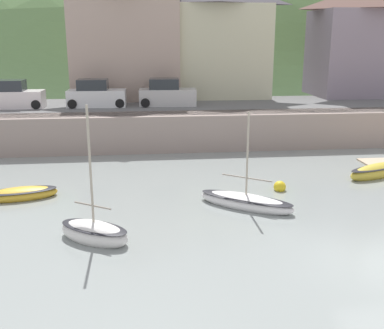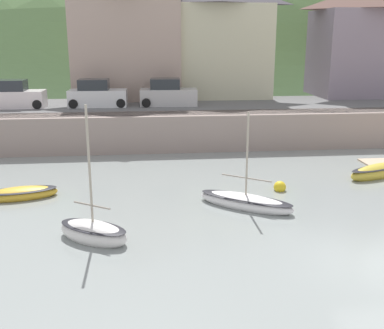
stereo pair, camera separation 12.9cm
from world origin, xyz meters
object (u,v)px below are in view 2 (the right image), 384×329
Objects in this scene: waterfront_building_centre at (214,38)px; sailboat_blue_trim at (21,194)px; sailboat_tall_mast at (93,232)px; parked_car_end_of_row at (168,94)px; waterfront_building_right at (363,41)px; parked_car_near_slipway at (14,96)px; fishing_boat_green at (246,202)px; sailboat_far_left at (379,171)px; waterfront_building_left at (126,28)px; parked_car_by_wall at (97,95)px; mooring_buoy at (280,187)px.

waterfront_building_centre is 2.66× the size of sailboat_blue_trim.
sailboat_tall_mast reaches higher than parked_car_end_of_row.
waterfront_building_right is at bearing 80.85° from sailboat_tall_mast.
sailboat_tall_mast is 19.35m from parked_car_near_slipway.
waterfront_building_right is 28.01m from parked_car_near_slipway.
fishing_boat_green is 6.93m from sailboat_tall_mast.
sailboat_blue_trim is at bearing 162.30° from sailboat_far_left.
waterfront_building_left is 1.22× the size of waterfront_building_right.
parked_car_near_slipway is at bearing 91.69° from sailboat_blue_trim.
waterfront_building_left is at bearing 66.90° from parked_car_by_wall.
sailboat_far_left reaches higher than sailboat_blue_trim.
waterfront_building_left is at bearing 141.09° from fishing_boat_green.
parked_car_by_wall is 5.08m from parked_car_end_of_row.
parked_car_near_slipway is at bearing 145.07° from sailboat_tall_mast.
parked_car_near_slipway is at bearing -163.13° from waterfront_building_centre.
sailboat_far_left is at bearing -48.47° from waterfront_building_left.
parked_car_end_of_row is (-4.00, -4.50, -3.93)m from waterfront_building_centre.
sailboat_blue_trim is at bearing -157.56° from fishing_boat_green.
sailboat_far_left is 19.56m from parked_car_by_wall.
fishing_boat_green is 1.08× the size of parked_car_near_slipway.
sailboat_tall_mast reaches higher than fishing_boat_green.
fishing_boat_green is (-1.37, -19.44, -6.87)m from waterfront_building_centre.
waterfront_building_centre reaches higher than sailboat_far_left.
parked_car_by_wall reaches higher than sailboat_far_left.
parked_car_near_slipway reaches higher than sailboat_blue_trim.
sailboat_tall_mast is (-6.34, -2.81, 0.06)m from fishing_boat_green.
fishing_boat_green is 0.84× the size of sailboat_tall_mast.
sailboat_tall_mast is (-7.70, -22.25, -6.81)m from waterfront_building_centre.
fishing_boat_green is at bearing -135.85° from mooring_buoy.
fishing_boat_green is 17.07m from parked_car_by_wall.
parked_car_near_slipway is at bearing -178.44° from parked_car_by_wall.
parked_car_near_slipway is 20.46m from mooring_buoy.
sailboat_far_left is 1.02× the size of parked_car_near_slipway.
waterfront_building_centre is at bearing 180.00° from waterfront_building_right.
waterfront_building_right is 22.41m from parked_car_by_wall.
parked_car_near_slipway is 0.99× the size of parked_car_by_wall.
parked_car_end_of_row is 14.04m from mooring_buoy.
fishing_boat_green is at bearing -73.80° from waterfront_building_left.
sailboat_far_left is 6.98× the size of mooring_buoy.
waterfront_building_right reaches higher than sailboat_tall_mast.
waterfront_building_centre is at bearing -0.00° from waterfront_building_left.
sailboat_tall_mast is 1.26× the size of sailboat_far_left.
parked_car_by_wall is (-1.38, 17.75, 2.89)m from sailboat_tall_mast.
parked_car_end_of_row is at bearing 1.56° from parked_car_by_wall.
parked_car_near_slipway is (-13.48, 14.94, 2.95)m from fishing_boat_green.
waterfront_building_centre is at bearing 51.35° from parked_car_end_of_row.
waterfront_building_centre is at bearing 43.26° from sailboat_blue_trim.
mooring_buoy is (7.80, -17.35, -7.71)m from waterfront_building_left.
waterfront_building_left is at bearing 180.00° from waterfront_building_centre.
sailboat_far_left is at bearing -7.78° from sailboat_blue_trim.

